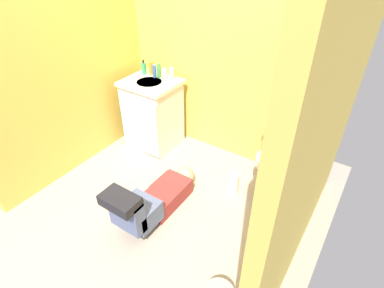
{
  "coord_description": "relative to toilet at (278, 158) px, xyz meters",
  "views": [
    {
      "loc": [
        1.38,
        -1.69,
        2.19
      ],
      "look_at": [
        0.02,
        0.37,
        0.45
      ],
      "focal_mm": 28.52,
      "sensor_mm": 36.0,
      "label": 1
    }
  ],
  "objects": [
    {
      "name": "bottle_blue",
      "position": [
        -1.55,
        0.06,
        0.52
      ],
      "size": [
        0.04,
        0.04,
        0.14
      ],
      "primitive_type": "cylinder",
      "color": "#396AB2",
      "rests_on": "vanity_cabinet"
    },
    {
      "name": "toilet_paper_roll",
      "position": [
        0.23,
        -0.78,
        -0.32
      ],
      "size": [
        0.11,
        0.11,
        0.1
      ],
      "primitive_type": "cylinder",
      "color": "white",
      "rests_on": "ground_plane"
    },
    {
      "name": "bottle_clear",
      "position": [
        -1.34,
        0.1,
        0.52
      ],
      "size": [
        0.05,
        0.05,
        0.14
      ],
      "primitive_type": "cylinder",
      "color": "silver",
      "rests_on": "vanity_cabinet"
    },
    {
      "name": "ground_plane",
      "position": [
        -0.78,
        -0.74,
        -0.39
      ],
      "size": [
        2.84,
        3.03,
        0.04
      ],
      "primitive_type": "cube",
      "color": "#A19587"
    },
    {
      "name": "toilet",
      "position": [
        0.0,
        0.0,
        0.0
      ],
      "size": [
        0.36,
        0.46,
        0.75
      ],
      "color": "silver",
      "rests_on": "ground_plane"
    },
    {
      "name": "bottle_green",
      "position": [
        -1.49,
        0.07,
        0.54
      ],
      "size": [
        0.04,
        0.04,
        0.17
      ],
      "primitive_type": "cylinder",
      "color": "#4B9749",
      "rests_on": "vanity_cabinet"
    },
    {
      "name": "toiletry_bag",
      "position": [
        0.11,
        0.09,
        0.44
      ],
      "size": [
        0.12,
        0.09,
        0.11
      ],
      "primitive_type": "cube",
      "color": "#33598C",
      "rests_on": "toilet"
    },
    {
      "name": "person_plumber",
      "position": [
        -0.78,
        -0.98,
        -0.19
      ],
      "size": [
        0.39,
        1.06,
        0.52
      ],
      "color": "maroon",
      "rests_on": "ground_plane"
    },
    {
      "name": "wall_right",
      "position": [
        0.43,
        -0.74,
        0.83
      ],
      "size": [
        0.08,
        2.03,
        2.4
      ],
      "primitive_type": "cube",
      "color": "#E4C14F",
      "rests_on": "ground_plane"
    },
    {
      "name": "bottle_white",
      "position": [
        -1.42,
        0.07,
        0.52
      ],
      "size": [
        0.05,
        0.05,
        0.13
      ],
      "primitive_type": "cylinder",
      "color": "white",
      "rests_on": "vanity_cabinet"
    },
    {
      "name": "faucet",
      "position": [
        -1.52,
        0.09,
        0.5
      ],
      "size": [
        0.02,
        0.02,
        0.1
      ],
      "primitive_type": "cylinder",
      "color": "silver",
      "rests_on": "vanity_cabinet"
    },
    {
      "name": "wall_back",
      "position": [
        -0.78,
        0.32,
        0.83
      ],
      "size": [
        2.5,
        0.08,
        2.4
      ],
      "primitive_type": "cube",
      "color": "#E4C14F",
      "rests_on": "ground_plane"
    },
    {
      "name": "tissue_box",
      "position": [
        -0.04,
        0.09,
        0.43
      ],
      "size": [
        0.22,
        0.11,
        0.1
      ],
      "primitive_type": "cube",
      "color": "silver",
      "rests_on": "toilet"
    },
    {
      "name": "bottle_amber",
      "position": [
        -1.63,
        0.09,
        0.53
      ],
      "size": [
        0.05,
        0.05,
        0.15
      ],
      "primitive_type": "cylinder",
      "color": "#C38529",
      "rests_on": "vanity_cabinet"
    },
    {
      "name": "soap_dispenser",
      "position": [
        -1.71,
        0.07,
        0.52
      ],
      "size": [
        0.06,
        0.06,
        0.17
      ],
      "color": "#339A64",
      "rests_on": "vanity_cabinet"
    },
    {
      "name": "vanity_cabinet",
      "position": [
        -1.52,
        -0.06,
        0.05
      ],
      "size": [
        0.6,
        0.53,
        0.82
      ],
      "color": "silver",
      "rests_on": "ground_plane"
    },
    {
      "name": "paper_towel_roll",
      "position": [
        -0.3,
        -0.32,
        -0.25
      ],
      "size": [
        0.11,
        0.11,
        0.24
      ],
      "primitive_type": "cylinder",
      "color": "white",
      "rests_on": "ground_plane"
    },
    {
      "name": "wall_left",
      "position": [
        -1.99,
        -0.74,
        0.83
      ],
      "size": [
        0.08,
        2.03,
        2.4
      ],
      "primitive_type": "cube",
      "color": "#E4C14F",
      "rests_on": "ground_plane"
    }
  ]
}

